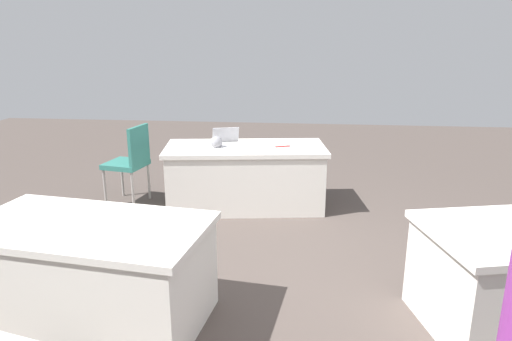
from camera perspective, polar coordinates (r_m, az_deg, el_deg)
name	(u,v)px	position (r m, az deg, el deg)	size (l,w,h in m)	color
ground_plane	(278,271)	(4.17, 2.67, -12.18)	(14.40, 14.40, 0.00)	#4C423D
table_foreground	(245,176)	(5.53, -1.31, -0.72)	(1.96, 1.10, 0.74)	silver
table_back_left	(90,272)	(3.55, -19.66, -11.71)	(1.76, 1.10, 0.74)	silver
chair_tucked_left	(131,159)	(5.79, -15.16, 1.37)	(0.51, 0.51, 0.96)	#9E9993
laptop_silver	(227,143)	(5.45, -3.58, 3.44)	(0.39, 0.37, 0.21)	silver
yarn_ball	(216,142)	(5.34, -4.91, 3.48)	(0.14, 0.14, 0.14)	gray
scissors_red	(283,146)	(5.41, 3.30, 2.97)	(0.18, 0.04, 0.01)	red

